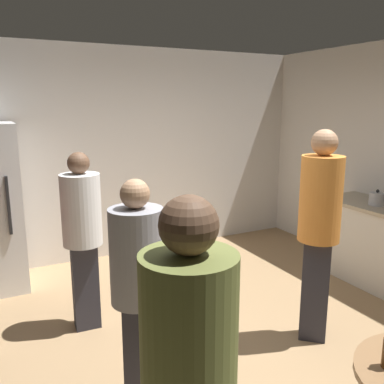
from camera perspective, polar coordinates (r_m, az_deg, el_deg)
ground_plane at (r=3.65m, az=4.10°, el=-22.09°), size 5.20×5.20×0.10m
wall_back at (r=5.47m, az=-10.04°, el=5.19°), size 5.32×0.06×2.70m
kettle at (r=4.96m, az=24.16°, el=-0.86°), size 0.24×0.17×0.18m
person_in_orange_shirt at (r=3.55m, az=17.14°, el=-3.72°), size 0.48×0.48×1.80m
person_in_gray_shirt at (r=2.68m, az=-7.52°, el=-12.02°), size 0.46×0.46×1.56m
person_in_white_shirt at (r=3.73m, az=-14.89°, el=-4.87°), size 0.36×0.36×1.60m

